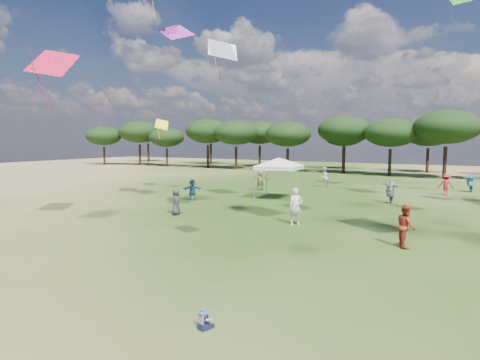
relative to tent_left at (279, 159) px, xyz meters
The scene contains 4 objects.
tree_line 27.80m from the tent_left, 71.69° to the left, with size 108.78×17.63×7.77m.
tent_left is the anchor object (origin of this frame).
toddler 20.59m from the tent_left, 70.45° to the right, with size 0.36×0.39×0.49m.
festival_crowd 8.24m from the tent_left, ahead, with size 27.57×22.38×1.88m.
Camera 1 is at (5.59, -5.31, 4.32)m, focal length 30.00 mm.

